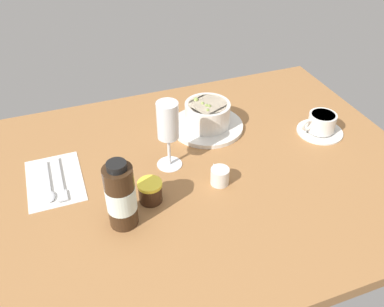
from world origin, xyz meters
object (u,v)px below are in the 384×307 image
Objects in this scene: porridge_bowl at (207,117)px; cutlery_setting at (54,181)px; jam_jar at (150,191)px; sauce_bottle_brown at (121,196)px; creamer_jug at (220,176)px; coffee_cup at (321,124)px; wine_glass at (168,124)px.

porridge_bowl reaches higher than cutlery_setting.
cutlery_setting is 3.47× the size of jam_jar.
porridge_bowl is 44.37cm from cutlery_setting.
sauce_bottle_brown reaches higher than cutlery_setting.
sauce_bottle_brown is at bearing 124.58° from cutlery_setting.
sauce_bottle_brown reaches higher than creamer_jug.
coffee_cup is (-28.97, 13.10, -1.07)cm from porridge_bowl.
cutlery_setting is 3.59× the size of creamer_jug.
creamer_jug is (6.03, 22.82, -1.55)cm from porridge_bowl.
porridge_bowl is 1.05× the size of cutlery_setting.
cutlery_setting is 40.02cm from creamer_jug.
jam_jar is (7.98, 10.78, -9.70)cm from wine_glass.
wine_glass is 3.22× the size of jam_jar.
porridge_bowl reaches higher than creamer_jug.
wine_glass is at bearing -1.34° from coffee_cup.
creamer_jug is at bearing 15.52° from coffee_cup.
cutlery_setting is at bearing 11.21° from porridge_bowl.
cutlery_setting is 72.54cm from coffee_cup.
sauce_bottle_brown is at bearing 32.02° from jam_jar.
coffee_cup reaches higher than creamer_jug.
porridge_bowl reaches higher than coffee_cup.
wine_glass is at bearing 38.48° from porridge_bowl.
porridge_bowl is 1.13× the size of wine_glass.
coffee_cup reaches higher than jam_jar.
jam_jar is at bearing 0.08° from creamer_jug.
cutlery_setting is at bearing -7.01° from wine_glass.
cutlery_setting is at bearing -3.56° from coffee_cup.
cutlery_setting is at bearing -35.15° from jam_jar.
porridge_bowl is at bearing -135.39° from jam_jar.
wine_glass is (9.15, -10.75, 10.18)cm from creamer_jug.
jam_jar is at bearing 44.61° from porridge_bowl.
porridge_bowl is 32.55cm from jam_jar.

